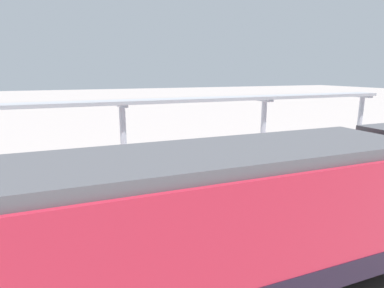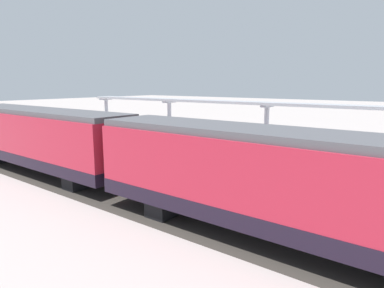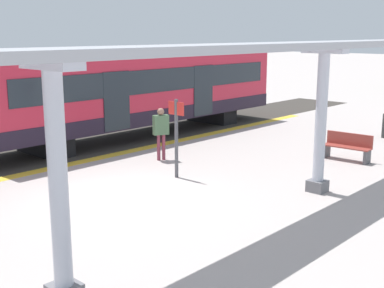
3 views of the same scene
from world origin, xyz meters
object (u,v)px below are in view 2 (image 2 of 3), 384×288
train_far_carriage (39,139)px  passenger_waiting_near_edge (116,148)px  train_near_carriage (281,185)px  canopy_pillar_fourth (107,119)px  canopy_pillar_second (266,135)px  platform_info_sign (150,141)px  bench_mid_platform (126,141)px  trash_bin (87,136)px  canopy_pillar_third (170,126)px  bench_near_end (318,172)px

train_far_carriage → passenger_waiting_near_edge: size_ratio=7.98×
train_far_carriage → train_near_carriage: bearing=-90.0°
canopy_pillar_fourth → train_near_carriage: bearing=-114.7°
canopy_pillar_second → passenger_waiting_near_edge: canopy_pillar_second is taller
canopy_pillar_fourth → platform_info_sign: canopy_pillar_fourth is taller
train_far_carriage → bench_mid_platform: bearing=12.9°
train_near_carriage → canopy_pillar_second: canopy_pillar_second is taller
trash_bin → platform_info_sign: 9.75m
passenger_waiting_near_edge → canopy_pillar_third: bearing=4.5°
bench_near_end → bench_mid_platform: 14.57m
canopy_pillar_third → bench_mid_platform: bearing=105.1°
train_far_carriage → platform_info_sign: (5.24, -3.31, -0.50)m
bench_mid_platform → platform_info_sign: platform_info_sign is taller
canopy_pillar_second → platform_info_sign: 6.98m
canopy_pillar_third → canopy_pillar_fourth: bearing=90.0°
canopy_pillar_third → bench_mid_platform: size_ratio=2.37×
canopy_pillar_second → canopy_pillar_third: 7.50m
bench_mid_platform → platform_info_sign: bearing=-116.8°
canopy_pillar_third → bench_mid_platform: canopy_pillar_third is taller
train_far_carriage → canopy_pillar_second: bearing=-46.6°
canopy_pillar_third → trash_bin: 8.21m
train_near_carriage → trash_bin: train_near_carriage is taller
train_far_carriage → bench_mid_platform: train_far_carriage is taller
train_far_carriage → trash_bin: size_ratio=14.46×
canopy_pillar_third → canopy_pillar_fourth: size_ratio=1.00×
canopy_pillar_third → platform_info_sign: (-3.55, -1.51, -0.50)m
train_far_carriage → platform_info_sign: bearing=-32.3°
canopy_pillar_second → canopy_pillar_third: size_ratio=1.00×
canopy_pillar_third → bench_near_end: size_ratio=2.37×
canopy_pillar_fourth → bench_mid_platform: (-0.97, -3.45, -1.38)m
canopy_pillar_second → trash_bin: canopy_pillar_second is taller
canopy_pillar_second → trash_bin: (-1.45, 15.47, -1.37)m
canopy_pillar_second → bench_mid_platform: (-0.97, 11.10, -1.38)m
bench_near_end → platform_info_sign: bearing=103.5°
canopy_pillar_fourth → platform_info_sign: size_ratio=1.64×
bench_near_end → passenger_waiting_near_edge: passenger_waiting_near_edge is taller
trash_bin → canopy_pillar_third: bearing=-79.7°
train_near_carriage → canopy_pillar_fourth: bearing=65.3°
canopy_pillar_second → trash_bin: 15.60m
canopy_pillar_second → canopy_pillar_fourth: size_ratio=1.00×
train_near_carriage → train_far_carriage: size_ratio=1.00×
canopy_pillar_third → trash_bin: canopy_pillar_third is taller
bench_near_end → platform_info_sign: size_ratio=0.69×
train_near_carriage → platform_info_sign: bearing=63.7°
canopy_pillar_second → bench_near_end: size_ratio=2.37×
canopy_pillar_fourth → bench_near_end: size_ratio=2.37×
passenger_waiting_near_edge → canopy_pillar_fourth: bearing=54.6°
bench_near_end → trash_bin: bearing=90.5°
passenger_waiting_near_edge → platform_info_sign: bearing=-31.8°
train_near_carriage → trash_bin: bearing=69.9°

